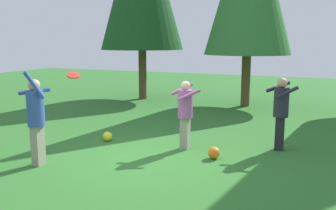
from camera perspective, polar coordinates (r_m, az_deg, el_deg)
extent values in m
plane|color=#2D6B28|center=(7.98, -4.86, -8.20)|extent=(40.00, 40.00, 0.00)
cube|color=gray|center=(7.82, -19.82, -6.02)|extent=(0.19, 0.22, 0.82)
cylinder|color=#334C9E|center=(7.65, -20.16, -0.47)|extent=(0.34, 0.34, 0.72)
sphere|color=tan|center=(7.58, -20.37, 2.97)|extent=(0.23, 0.23, 0.23)
cylinder|color=#334C9E|center=(7.80, -20.33, 2.02)|extent=(0.49, 0.49, 0.13)
cylinder|color=#334C9E|center=(7.38, -20.35, 2.95)|extent=(0.33, 0.33, 0.56)
cube|color=gray|center=(8.47, 2.71, -4.46)|extent=(0.19, 0.22, 0.75)
cylinder|color=#A85693|center=(8.32, 2.75, 0.20)|extent=(0.34, 0.34, 0.65)
sphere|color=beige|center=(8.26, 2.77, 3.07)|extent=(0.21, 0.21, 0.21)
cylinder|color=#A85693|center=(8.10, 3.31, 1.59)|extent=(0.45, 0.44, 0.26)
cylinder|color=#A85693|center=(8.46, 2.24, 2.54)|extent=(0.45, 0.43, 0.29)
cube|color=black|center=(8.76, 17.17, -4.30)|extent=(0.19, 0.22, 0.78)
cylinder|color=#23232D|center=(8.61, 17.43, 0.44)|extent=(0.34, 0.34, 0.68)
sphere|color=tan|center=(8.55, 17.58, 3.36)|extent=(0.22, 0.22, 0.22)
cylinder|color=#23232D|center=(8.40, 18.13, 1.83)|extent=(0.52, 0.38, 0.30)
cylinder|color=#23232D|center=(8.74, 16.95, 2.75)|extent=(0.53, 0.38, 0.26)
cylinder|color=red|center=(7.62, -14.69, 4.54)|extent=(0.38, 0.38, 0.11)
sphere|color=orange|center=(7.88, 7.25, -7.49)|extent=(0.26, 0.26, 0.26)
sphere|color=yellow|center=(9.28, -9.51, -4.90)|extent=(0.24, 0.24, 0.24)
cylinder|color=brown|center=(15.70, -4.06, 8.01)|extent=(0.34, 0.34, 3.88)
cylinder|color=brown|center=(14.19, 12.27, 7.06)|extent=(0.34, 0.34, 3.62)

